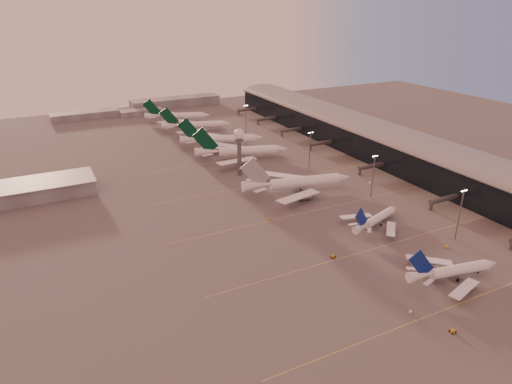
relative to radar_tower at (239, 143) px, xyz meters
name	(u,v)px	position (x,y,z in m)	size (l,w,h in m)	color
ground	(353,270)	(-5.00, -120.00, -20.95)	(700.00, 700.00, 0.00)	#4F4D4D
taxiway_markings	(333,205)	(25.00, -64.00, -20.94)	(180.00, 185.25, 0.02)	gold
terminal	(380,141)	(102.88, -9.91, -10.43)	(57.00, 362.00, 23.04)	black
hangar	(16,193)	(-125.00, 20.00, -16.63)	(82.00, 27.00, 8.50)	slate
radar_tower	(239,143)	(0.00, 0.00, 0.00)	(6.40, 6.40, 31.10)	#4F5256
mast_a	(460,212)	(53.00, -120.00, -7.21)	(3.60, 0.56, 25.00)	#4F5256
mast_b	(373,174)	(50.00, -65.00, -7.21)	(3.60, 0.56, 25.00)	#4F5256
mast_c	(310,148)	(45.00, -10.00, -7.21)	(3.60, 0.56, 25.00)	#4F5256
mast_d	(246,119)	(43.00, 80.00, -7.21)	(3.60, 0.56, 25.00)	#4F5256
distant_horizon	(150,106)	(-2.38, 205.14, -17.06)	(165.00, 37.50, 9.00)	slate
narrowbody_near	(453,272)	(25.34, -142.64, -17.67)	(41.10, 32.52, 16.18)	white
narrowbody_mid	(376,220)	(29.41, -93.26, -17.96)	(36.51, 28.65, 14.78)	white
widebody_white	(298,185)	(18.26, -39.22, -16.97)	(64.60, 51.27, 22.97)	white
greentail_a	(242,153)	(14.45, 27.19, -16.79)	(62.85, 49.99, 23.56)	white
greentail_b	(222,141)	(13.72, 60.49, -16.93)	(60.44, 48.04, 22.74)	white
greentail_c	(197,127)	(11.73, 110.13, -17.22)	(56.58, 45.06, 21.11)	white
greentail_d	(178,117)	(7.62, 148.01, -17.20)	(56.00, 44.44, 21.21)	white
gsv_truck_a	(412,310)	(-3.86, -150.97, -19.95)	(4.97, 2.08, 1.96)	silver
gsv_tug_near	(453,331)	(0.66, -164.92, -20.37)	(2.70, 4.14, 1.13)	#C28C16
gsv_catering_a	(448,244)	(43.35, -124.12, -18.79)	(5.72, 3.84, 4.32)	#C28C16
gsv_tug_mid	(333,257)	(-6.55, -108.34, -20.37)	(3.85, 4.57, 1.12)	#C28C16
gsv_truck_b	(383,218)	(37.13, -89.57, -19.77)	(5.98, 3.04, 2.30)	silver
gsv_truck_c	(269,218)	(-13.53, -63.97, -19.92)	(5.28, 2.91, 2.02)	#C28C16
gsv_catering_b	(370,180)	(62.98, -48.68, -18.65)	(6.06, 3.83, 4.60)	silver
gsv_tug_far	(257,178)	(6.37, -11.67, -20.45)	(2.78, 3.76, 0.96)	silver
gsv_tug_hangar	(261,147)	(37.71, 44.34, -20.45)	(3.93, 3.50, 0.96)	#C28C16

